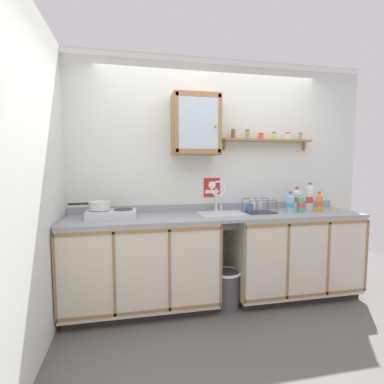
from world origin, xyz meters
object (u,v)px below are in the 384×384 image
Objects in this scene: sink at (222,216)px; bottle_juice_amber_3 at (319,203)px; saucepan at (99,205)px; wall_cabinet at (196,125)px; hot_plate_stove at (112,214)px; bottle_water_clear_0 at (297,200)px; bottle_soda_green_4 at (300,204)px; trash_bin at (226,288)px; bottle_opaque_white_1 at (310,198)px; dish_rack at (258,210)px; bottle_water_blue_2 at (290,203)px; warning_sign at (212,187)px; mug at (249,208)px.

sink is 1.11m from bottle_juice_amber_3.
wall_cabinet reaches higher than saucepan.
hot_plate_stove is at bearing 178.25° from bottle_juice_amber_3.
bottle_water_clear_0 reaches higher than bottle_soda_green_4.
sink is at bearing -175.24° from bottle_water_clear_0.
trash_bin is (-0.89, -0.10, -0.84)m from bottle_soda_green_4.
bottle_opaque_white_1 is 0.95× the size of dish_rack.
bottle_water_clear_0 is at bearing 173.00° from bottle_opaque_white_1.
bottle_juice_amber_3 is 0.70m from dish_rack.
dish_rack is (1.54, 0.01, -0.01)m from hot_plate_stove.
warning_sign is at bearing 157.12° from bottle_water_blue_2.
warning_sign is at bearing 162.55° from bottle_juice_amber_3.
saucepan is at bearing 179.98° from sink.
hot_plate_stove is 2.22m from bottle_opaque_white_1.
dish_rack is (1.66, -0.01, -0.10)m from saucepan.
bottle_water_blue_2 reaches higher than dish_rack.
mug is at bearing 178.99° from dish_rack.
bottle_water_clear_0 is 0.84× the size of bottle_opaque_white_1.
bottle_soda_green_4 is 0.99× the size of warning_sign.
bottle_water_blue_2 is at bearing -139.10° from bottle_water_clear_0.
bottle_juice_amber_3 is (0.34, -0.02, -0.00)m from bottle_water_blue_2.
bottle_water_clear_0 is at bearing 7.84° from mug.
dish_rack is at bearing 170.78° from bottle_water_blue_2.
bottle_water_clear_0 reaches higher than bottle_juice_amber_3.
saucepan is 2.33m from bottle_opaque_white_1.
bottle_water_clear_0 is at bearing 9.50° from dish_rack.
dish_rack is (0.41, -0.01, 0.05)m from sink.
saucepan is 0.61× the size of wall_cabinet.
dish_rack is 1.56× the size of warning_sign.
bottle_water_blue_2 is at bearing -1.44° from hot_plate_stove.
bottle_water_blue_2 is at bearing -1.90° from saucepan.
hot_plate_stove is at bearing 173.23° from trash_bin.
sink reaches higher than mug.
bottle_opaque_white_1 is 1.41× the size of bottle_juice_amber_3.
saucepan is 2.18m from bottle_water_clear_0.
bottle_juice_amber_3 reaches higher than saucepan.
sink is at bearing 0.95° from hot_plate_stove.
bottle_juice_amber_3 is at bearing -1.75° from hot_plate_stove.
dish_rack is 0.89m from trash_bin.
bottle_water_blue_2 is 0.46m from mug.
hot_plate_stove is 1.25× the size of trash_bin.
dish_rack is (-0.67, -0.07, -0.11)m from bottle_opaque_white_1.
bottle_juice_amber_3 is 0.35× the size of wall_cabinet.
sink is 2.18× the size of bottle_juice_amber_3.
trash_bin is at bearing -176.52° from bottle_juice_amber_3.
sink reaches higher than bottle_opaque_white_1.
wall_cabinet reaches higher than bottle_water_clear_0.
sink is 0.41m from dish_rack.
warning_sign is (1.22, 0.27, 0.14)m from saucepan.
mug is at bearing -172.16° from bottle_water_clear_0.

